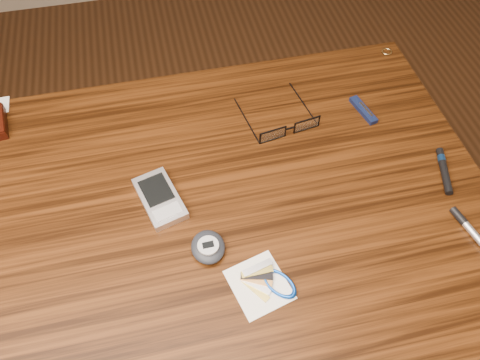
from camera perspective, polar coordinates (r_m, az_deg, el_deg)
The scene contains 10 objects.
ground at distance 1.51m, azimuth -1.92°, elevation -18.58°, with size 3.80×3.80×0.00m, color #472814.
desk at distance 0.92m, azimuth -3.02°, elevation -6.25°, with size 1.00×0.70×0.75m.
eyeglasses at distance 0.93m, azimuth 5.88°, elevation 6.40°, with size 0.15×0.15×0.03m.
gold_ring at distance 1.16m, azimuth 17.45°, elevation 14.70°, with size 0.02×0.02×0.00m, color tan.
pda_phone at distance 0.84m, azimuth -9.75°, elevation -2.20°, with size 0.09×0.13×0.02m.
pedometer at distance 0.77m, azimuth -3.92°, elevation -8.14°, with size 0.06×0.06×0.03m.
notepad_keys at distance 0.75m, azimuth 3.49°, elevation -12.40°, with size 0.12×0.11×0.01m.
pocket_knife at distance 1.00m, azimuth 14.80°, elevation 8.25°, with size 0.03×0.08×0.01m.
silver_pen at distance 0.88m, azimuth 26.99°, elevation -6.35°, with size 0.04×0.15×0.01m.
black_blue_pen at distance 0.94m, azimuth 23.60°, elevation 1.21°, with size 0.04×0.10×0.01m.
Camera 1 is at (-0.05, -0.46, 1.44)m, focal length 35.00 mm.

